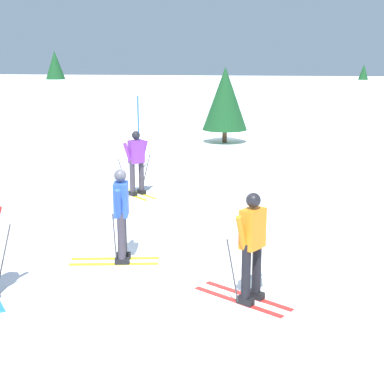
{
  "coord_description": "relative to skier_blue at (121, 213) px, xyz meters",
  "views": [
    {
      "loc": [
        1.43,
        -9.32,
        3.69
      ],
      "look_at": [
        -0.02,
        1.75,
        0.9
      ],
      "focal_mm": 52.57,
      "sensor_mm": 36.0,
      "label": 1
    }
  ],
  "objects": [
    {
      "name": "conifer_far_centre",
      "position": [
        -8.03,
        18.26,
        1.37
      ],
      "size": [
        2.0,
        2.0,
        3.75
      ],
      "color": "#513823",
      "rests_on": "ground"
    },
    {
      "name": "conifer_far_left",
      "position": [
        0.81,
        14.02,
        0.91
      ],
      "size": [
        1.87,
        1.87,
        3.11
      ],
      "color": "#513823",
      "rests_on": "ground"
    },
    {
      "name": "skier_purple",
      "position": [
        -0.83,
        4.81,
        0.0
      ],
      "size": [
        1.4,
        1.38,
        1.71
      ],
      "color": "gold",
      "rests_on": "ground"
    },
    {
      "name": "far_snow_ridge",
      "position": [
        1.06,
        20.25,
        0.26
      ],
      "size": [
        80.0,
        6.95,
        2.35
      ],
      "primitive_type": "cube",
      "color": "white",
      "rests_on": "ground"
    },
    {
      "name": "ground_plane",
      "position": [
        1.06,
        0.01,
        -0.92
      ],
      "size": [
        120.0,
        120.0,
        0.0
      ],
      "primitive_type": "plane",
      "color": "white"
    },
    {
      "name": "skier_blue",
      "position": [
        0.0,
        0.0,
        0.0
      ],
      "size": [
        1.64,
        0.99,
        1.71
      ],
      "color": "gold",
      "rests_on": "ground"
    },
    {
      "name": "conifer_far_right",
      "position": [
        7.18,
        19.67,
        0.95
      ],
      "size": [
        1.58,
        1.58,
        3.11
      ],
      "color": "#513823",
      "rests_on": "ground"
    },
    {
      "name": "skier_orange",
      "position": [
        2.34,
        -1.38,
        0.0
      ],
      "size": [
        1.55,
        1.18,
        1.71
      ],
      "color": "red",
      "rests_on": "ground"
    },
    {
      "name": "trail_marker_pole",
      "position": [
        -1.42,
        7.72,
        0.28
      ],
      "size": [
        0.05,
        0.05,
        2.39
      ],
      "primitive_type": "cylinder",
      "color": "#1E56AD",
      "rests_on": "ground"
    }
  ]
}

